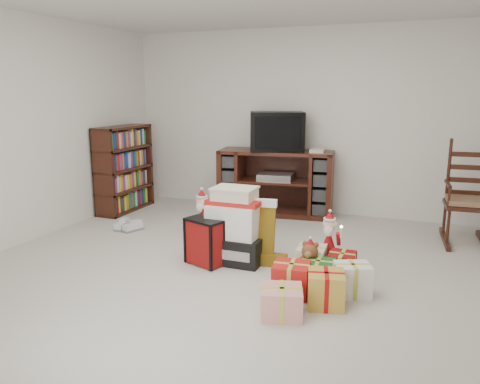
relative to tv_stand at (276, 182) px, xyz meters
The scene contains 13 objects.
room 2.35m from the tv_stand, 83.06° to the right, with size 5.01×5.01×2.51m.
tv_stand is the anchor object (origin of this frame).
bookshelf 2.13m from the tv_stand, 163.51° to the right, with size 0.32×0.97×1.19m.
rocking_chair 2.39m from the tv_stand, ahead, with size 0.53×0.82×1.19m.
gift_pile 1.93m from the tv_stand, 84.66° to the right, with size 0.59×0.43×0.73m.
red_suitcase 2.14m from the tv_stand, 91.40° to the right, with size 0.40×0.29×0.54m.
stocking 1.94m from the tv_stand, 76.31° to the right, with size 0.31×0.13×0.66m, color #0D7A15, non-canonical shape.
teddy_bear 2.28m from the tv_stand, 64.49° to the right, with size 0.22×0.20×0.33m.
santa_figurine 2.00m from the tv_stand, 57.41° to the right, with size 0.27×0.25×0.54m.
mrs_claus_figurine 1.48m from the tv_stand, 107.26° to the right, with size 0.29×0.27×0.59m.
sneaker_pair 2.07m from the tv_stand, 135.14° to the right, with size 0.32×0.27×0.09m.
gift_cluster 2.58m from the tv_stand, 64.04° to the right, with size 0.85×1.24×0.29m.
crt_television 0.70m from the tv_stand, 73.61° to the right, with size 0.84×0.73×0.52m.
Camera 1 is at (1.60, -3.83, 1.68)m, focal length 35.00 mm.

